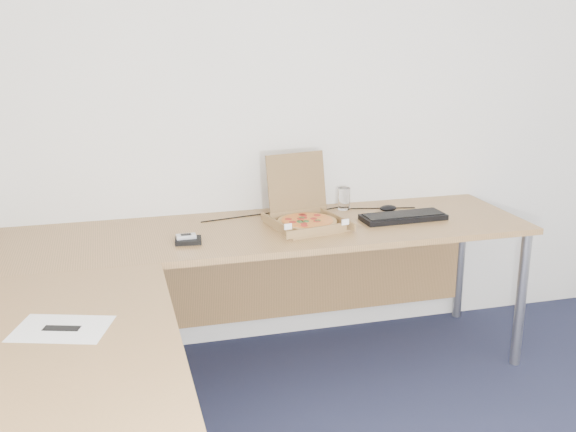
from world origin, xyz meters
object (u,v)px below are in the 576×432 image
object	(u,v)px
keyboard	(403,217)
wallet	(188,241)
desk	(219,271)
pizza_box	(306,218)
drinking_glass	(344,199)

from	to	relation	value
keyboard	wallet	size ratio (longest dim) A/B	3.67
keyboard	wallet	world-z (taller)	keyboard
wallet	keyboard	bearing A→B (deg)	11.06
keyboard	wallet	distance (m)	1.08
desk	wallet	size ratio (longest dim) A/B	21.65
desk	pizza_box	bearing A→B (deg)	40.35
desk	keyboard	size ratio (longest dim) A/B	5.90
pizza_box	desk	bearing A→B (deg)	-151.42
pizza_box	wallet	distance (m)	0.59
pizza_box	wallet	xyz separation A→B (m)	(-0.58, -0.11, -0.03)
drinking_glass	wallet	xyz separation A→B (m)	(-0.86, -0.35, -0.05)
desk	pizza_box	distance (m)	0.65
desk	wallet	world-z (taller)	wallet
drinking_glass	wallet	size ratio (longest dim) A/B	0.98
drinking_glass	pizza_box	bearing A→B (deg)	-139.58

